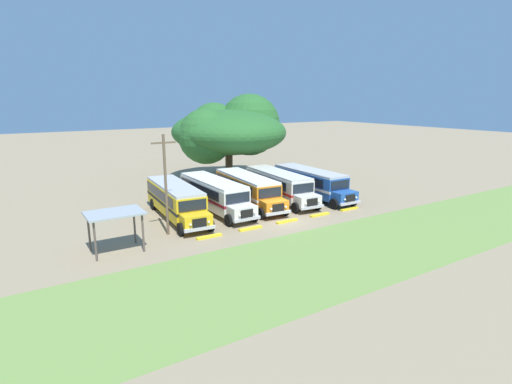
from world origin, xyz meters
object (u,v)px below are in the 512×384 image
parked_bus_slot_0 (176,199)px  parked_bus_slot_3 (279,184)px  parked_bus_slot_2 (248,188)px  parked_bus_slot_4 (311,182)px  parked_bus_slot_1 (214,193)px  utility_pole (166,182)px  broad_shade_tree (229,130)px  waiting_shelter (115,216)px

parked_bus_slot_0 → parked_bus_slot_3: bearing=95.3°
parked_bus_slot_2 → parked_bus_slot_4: (7.11, -0.83, 0.00)m
parked_bus_slot_2 → parked_bus_slot_1: bearing=-83.6°
parked_bus_slot_3 → parked_bus_slot_4: 3.60m
parked_bus_slot_1 → utility_pole: 7.67m
parked_bus_slot_0 → parked_bus_slot_2: bearing=96.8°
parked_bus_slot_0 → broad_shade_tree: size_ratio=0.74×
parked_bus_slot_3 → utility_pole: bearing=-67.5°
parked_bus_slot_4 → parked_bus_slot_0: bearing=-90.8°
parked_bus_slot_0 → broad_shade_tree: bearing=139.9°
parked_bus_slot_2 → parked_bus_slot_3: (3.58, -0.12, 0.00)m
parked_bus_slot_2 → parked_bus_slot_3: bearing=92.7°
parked_bus_slot_3 → parked_bus_slot_4: bearing=83.5°
parked_bus_slot_1 → broad_shade_tree: 15.18m
parked_bus_slot_3 → parked_bus_slot_2: bearing=-87.2°
parked_bus_slot_2 → broad_shade_tree: 13.50m
utility_pole → waiting_shelter: 4.59m
parked_bus_slot_0 → waiting_shelter: size_ratio=3.04×
broad_shade_tree → utility_pole: size_ratio=1.98×
parked_bus_slot_2 → parked_bus_slot_3: size_ratio=1.00×
parked_bus_slot_3 → broad_shade_tree: bearing=-179.8°
parked_bus_slot_3 → waiting_shelter: bearing=-67.0°
broad_shade_tree → parked_bus_slot_1: bearing=-124.2°
parked_bus_slot_1 → parked_bus_slot_4: bearing=86.1°
utility_pole → waiting_shelter: (-4.08, -1.46, -1.54)m
broad_shade_tree → parked_bus_slot_2: bearing=-110.9°
parked_bus_slot_1 → parked_bus_slot_4: 10.73m
parked_bus_slot_1 → parked_bus_slot_3: (7.17, -0.01, 0.00)m
parked_bus_slot_1 → broad_shade_tree: (8.14, 11.98, 4.55)m
parked_bus_slot_2 → parked_bus_slot_3: same height
parked_bus_slot_3 → waiting_shelter: 18.13m
parked_bus_slot_4 → utility_pole: size_ratio=1.45×
parked_bus_slot_1 → parked_bus_slot_2: (3.60, 0.11, 0.00)m
parked_bus_slot_3 → utility_pole: size_ratio=1.47×
parked_bus_slot_1 → broad_shade_tree: bearing=145.8°
parked_bus_slot_0 → waiting_shelter: bearing=-45.0°
parked_bus_slot_0 → parked_bus_slot_3: size_ratio=1.00×
parked_bus_slot_2 → parked_bus_slot_0: bearing=-82.8°
parked_bus_slot_1 → utility_pole: size_ratio=1.45×
parked_bus_slot_0 → parked_bus_slot_2: same height
parked_bus_slot_1 → parked_bus_slot_4: (10.70, -0.71, 0.00)m
parked_bus_slot_1 → parked_bus_slot_4: size_ratio=1.00×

